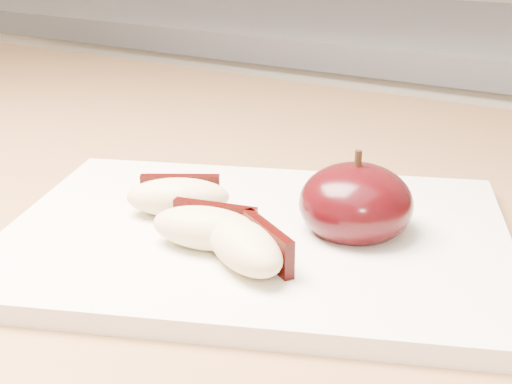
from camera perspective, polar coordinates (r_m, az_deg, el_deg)
The scene contains 5 objects.
cutting_board at distance 0.46m, azimuth 0.00°, elevation -3.65°, with size 0.32×0.23×0.01m, color white.
apple_half at distance 0.45m, azimuth 7.98°, elevation -0.91°, with size 0.07×0.07×0.06m.
apple_wedge_a at distance 0.48m, azimuth -6.24°, elevation -0.34°, with size 0.08×0.06×0.02m.
apple_wedge_b at distance 0.43m, azimuth -3.92°, elevation -2.83°, with size 0.07×0.05×0.02m.
apple_wedge_c at distance 0.40m, azimuth -0.70°, elevation -4.32°, with size 0.08×0.06×0.02m.
Camera 1 is at (0.19, 0.02, 1.10)m, focal length 50.00 mm.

